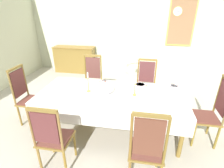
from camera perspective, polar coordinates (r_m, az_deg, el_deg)
name	(u,v)px	position (r m, az deg, el deg)	size (l,w,h in m)	color
ground	(113,122)	(3.65, 0.41, -12.64)	(6.71, 6.06, 0.04)	#BAB4A8
back_wall	(129,22)	(5.99, 5.68, 19.93)	(6.71, 0.08, 3.46)	beige
dining_table	(111,97)	(3.05, -0.32, -4.41)	(2.54, 1.13, 0.78)	olive
tablecloth	(111,97)	(3.05, -0.32, -4.27)	(2.56, 1.15, 0.30)	white
chair_south_a	(53,137)	(2.57, -19.06, -16.23)	(0.44, 0.42, 1.08)	olive
chair_north_a	(92,80)	(4.10, -6.61, 1.31)	(0.44, 0.42, 1.17)	brown
chair_south_b	(147,148)	(2.31, 11.44, -19.99)	(0.44, 0.42, 1.16)	olive
chair_north_b	(146,84)	(3.95, 11.19, -0.12)	(0.44, 0.42, 1.13)	olive
chair_head_west	(27,96)	(3.76, -26.42, -3.48)	(0.42, 0.44, 1.16)	olive
chair_head_east	(211,112)	(3.30, 30.08, -7.98)	(0.42, 0.44, 1.19)	olive
soup_tureen	(105,87)	(2.99, -2.25, -1.08)	(0.30, 0.30, 0.23)	white
candlestick_west	(88,84)	(3.05, -7.91, 0.00)	(0.07, 0.07, 0.37)	gold
candlestick_east	(135,89)	(2.92, 7.58, -1.50)	(0.07, 0.07, 0.33)	gold
bowl_near_left	(140,85)	(3.32, 9.38, -0.35)	(0.20, 0.20, 0.05)	white
bowl_near_right	(105,82)	(3.44, -2.39, 0.74)	(0.16, 0.16, 0.03)	white
bowl_far_left	(174,86)	(3.45, 19.85, -0.74)	(0.18, 0.18, 0.03)	white
bowl_far_right	(127,84)	(3.34, 5.03, 0.11)	(0.19, 0.19, 0.05)	white
spoon_primary	(147,86)	(3.35, 11.44, -0.65)	(0.07, 0.17, 0.01)	gold
spoon_secondary	(100,81)	(3.50, -4.09, 0.85)	(0.03, 0.18, 0.01)	gold
sideboard	(75,59)	(6.34, -12.24, 7.98)	(1.44, 0.48, 0.90)	olive
mounted_clock	(178,11)	(5.96, 20.95, 21.64)	(0.28, 0.06, 0.28)	#D1B251
framed_painting	(181,22)	(6.01, 22.06, 18.45)	(0.80, 0.05, 1.42)	#D1B251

